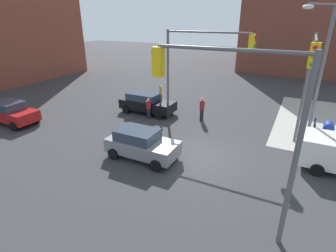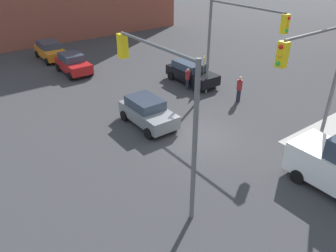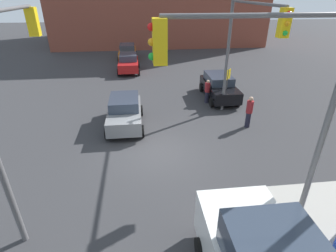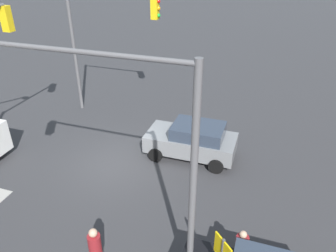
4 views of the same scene
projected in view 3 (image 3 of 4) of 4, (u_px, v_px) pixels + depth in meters
ground_plane at (158, 152)px, 12.56m from camera, size 120.00×120.00×0.00m
traffic_signal_nw_corner at (245, 41)px, 12.78m from camera, size 6.03×0.36×6.50m
traffic_signal_se_corner at (10, 77)px, 7.71m from camera, size 5.07×0.36×6.50m
traffic_signal_ne_corner at (269, 90)px, 6.72m from camera, size 0.36×5.09×6.50m
warning_sign_two_way at (227, 81)px, 17.06m from camera, size 0.48×0.48×2.40m
hatchback_gray at (125, 112)px, 14.63m from camera, size 3.95×2.02×1.62m
coupe_red at (129, 63)px, 24.51m from camera, size 3.84×2.02×1.62m
hatchback_orange at (127, 52)px, 28.85m from camera, size 4.17×2.02×1.62m
sedan_black at (219, 86)px, 18.50m from camera, size 4.47×2.02×1.62m
pedestrian_crossing at (249, 112)px, 14.41m from camera, size 0.36×0.36×1.81m
pedestrian_waiting at (207, 91)px, 17.67m from camera, size 0.36×0.36×1.61m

